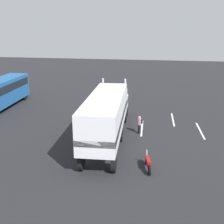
% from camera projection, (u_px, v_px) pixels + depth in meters
% --- Properties ---
extents(ground_plane, '(120.00, 120.00, 0.00)m').
position_uv_depth(ground_plane, '(111.00, 119.00, 28.67)').
color(ground_plane, '#232326').
extents(lane_stripe_near, '(4.40, 0.41, 0.01)m').
position_uv_depth(lane_stripe_near, '(142.00, 128.00, 26.08)').
color(lane_stripe_near, silver).
rests_on(lane_stripe_near, ground_plane).
extents(lane_stripe_mid, '(4.40, 0.35, 0.01)m').
position_uv_depth(lane_stripe_mid, '(173.00, 119.00, 28.55)').
color(lane_stripe_mid, silver).
rests_on(lane_stripe_mid, ground_plane).
extents(lane_stripe_far, '(4.40, 0.44, 0.01)m').
position_uv_depth(lane_stripe_far, '(200.00, 130.00, 25.42)').
color(lane_stripe_far, silver).
rests_on(lane_stripe_far, ground_plane).
extents(semi_truck, '(14.32, 3.86, 4.50)m').
position_uv_depth(semi_truck, '(108.00, 112.00, 22.53)').
color(semi_truck, white).
rests_on(semi_truck, ground_plane).
extents(person_bystander, '(0.37, 0.47, 1.63)m').
position_uv_depth(person_bystander, '(140.00, 124.00, 24.52)').
color(person_bystander, black).
rests_on(person_bystander, ground_plane).
extents(parked_bus, '(11.19, 3.58, 3.40)m').
position_uv_depth(parked_bus, '(1.00, 91.00, 32.20)').
color(parked_bus, '#1E5999').
rests_on(parked_bus, ground_plane).
extents(motorcycle, '(2.08, 0.54, 1.12)m').
position_uv_depth(motorcycle, '(148.00, 163.00, 18.24)').
color(motorcycle, black).
rests_on(motorcycle, ground_plane).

